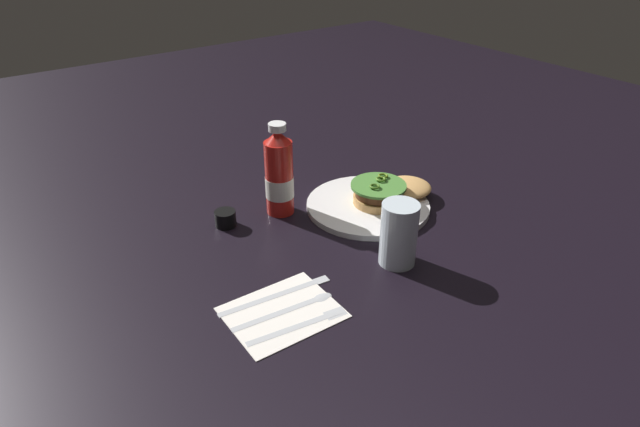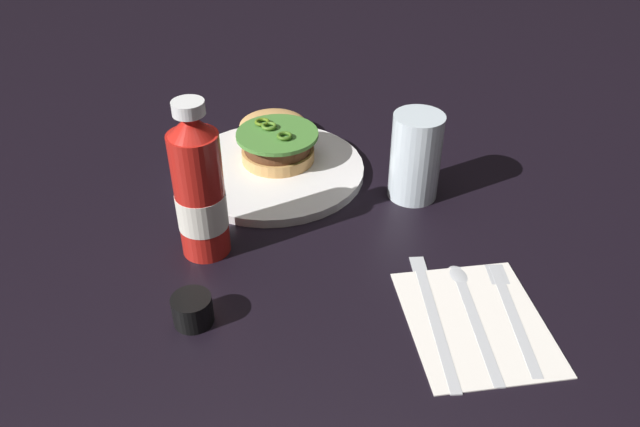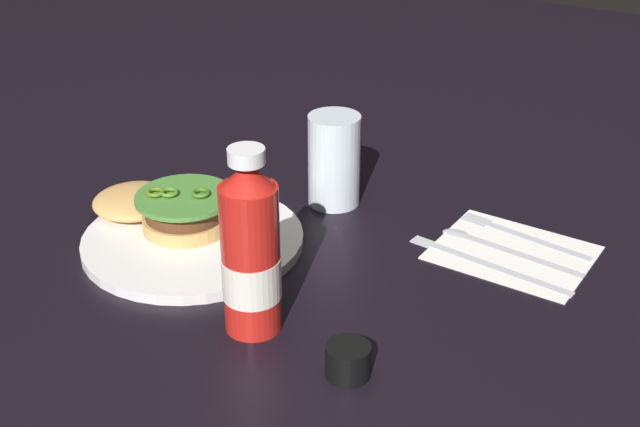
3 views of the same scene
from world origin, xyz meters
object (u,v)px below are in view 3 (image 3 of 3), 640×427
at_px(spoon_utensil, 491,243).
at_px(butter_knife, 479,259).
at_px(burger_sandwich, 166,207).
at_px(condiment_cup, 348,360).
at_px(napkin, 513,252).
at_px(water_glass, 334,160).
at_px(dinner_plate, 193,240).
at_px(ketchup_bottle, 251,254).
at_px(fork_utensil, 513,230).

xyz_separation_m(spoon_utensil, butter_knife, (-0.00, 0.04, 0.00)).
distance_m(burger_sandwich, butter_knife, 0.39).
height_order(condiment_cup, napkin, condiment_cup).
bearing_deg(water_glass, burger_sandwich, 51.51).
distance_m(dinner_plate, ketchup_bottle, 0.21).
bearing_deg(water_glass, condiment_cup, 122.70).
bearing_deg(burger_sandwich, spoon_utensil, -154.42).
distance_m(ketchup_bottle, condiment_cup, 0.15).
xyz_separation_m(water_glass, napkin, (-0.26, 0.00, -0.06)).
bearing_deg(napkin, water_glass, -0.99).
xyz_separation_m(fork_utensil, butter_knife, (0.01, 0.09, 0.00)).
bearing_deg(napkin, condiment_cup, 79.54).
relative_size(water_glass, spoon_utensil, 0.67).
bearing_deg(ketchup_bottle, napkin, -122.25).
xyz_separation_m(dinner_plate, condiment_cup, (-0.29, 0.12, 0.01)).
bearing_deg(water_glass, dinner_plate, 64.53).
height_order(napkin, fork_utensil, fork_utensil).
bearing_deg(fork_utensil, ketchup_bottle, 63.79).
bearing_deg(burger_sandwich, butter_knife, -160.41).
bearing_deg(dinner_plate, napkin, -151.87).
xyz_separation_m(burger_sandwich, fork_utensil, (-0.38, -0.22, -0.03)).
distance_m(ketchup_bottle, spoon_utensil, 0.34).
relative_size(dinner_plate, napkin, 1.51).
height_order(burger_sandwich, spoon_utensil, burger_sandwich).
distance_m(condiment_cup, napkin, 0.31).
height_order(burger_sandwich, condiment_cup, burger_sandwich).
height_order(ketchup_bottle, condiment_cup, ketchup_bottle).
height_order(condiment_cup, spoon_utensil, condiment_cup).
distance_m(fork_utensil, spoon_utensil, 0.05).
xyz_separation_m(dinner_plate, spoon_utensil, (-0.32, -0.19, -0.00)).
xyz_separation_m(napkin, butter_knife, (0.03, 0.04, 0.00)).
height_order(ketchup_bottle, spoon_utensil, ketchup_bottle).
xyz_separation_m(burger_sandwich, water_glass, (-0.14, -0.18, 0.03)).
xyz_separation_m(napkin, fork_utensil, (0.02, -0.05, 0.00)).
xyz_separation_m(dinner_plate, fork_utensil, (-0.33, -0.23, -0.00)).
relative_size(fork_utensil, butter_knife, 0.84).
xyz_separation_m(condiment_cup, fork_utensil, (-0.04, -0.35, -0.01)).
bearing_deg(water_glass, napkin, 179.01).
distance_m(spoon_utensil, butter_knife, 0.04).
bearing_deg(ketchup_bottle, dinner_plate, -32.02).
bearing_deg(dinner_plate, fork_utensil, -144.81).
xyz_separation_m(water_glass, spoon_utensil, (-0.23, 0.00, -0.06)).
relative_size(dinner_plate, butter_knife, 1.29).
bearing_deg(spoon_utensil, water_glass, -0.32).
bearing_deg(burger_sandwich, dinner_plate, 166.68).
xyz_separation_m(condiment_cup, spoon_utensil, (-0.03, -0.31, -0.01)).
bearing_deg(butter_knife, napkin, -123.66).
distance_m(dinner_plate, butter_knife, 0.35).
height_order(burger_sandwich, ketchup_bottle, ketchup_bottle).
distance_m(burger_sandwich, fork_utensil, 0.44).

